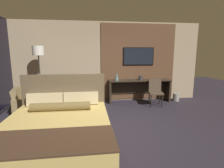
{
  "coord_description": "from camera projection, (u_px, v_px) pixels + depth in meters",
  "views": [
    {
      "loc": [
        -0.42,
        -3.63,
        1.75
      ],
      "look_at": [
        0.17,
        0.86,
        0.93
      ],
      "focal_mm": 28.0,
      "sensor_mm": 36.0,
      "label": 1
    }
  ],
  "objects": [
    {
      "name": "ground_plane",
      "position": [
        110.0,
        132.0,
        3.91
      ],
      "size": [
        16.0,
        16.0,
        0.0
      ],
      "primitive_type": "plane",
      "color": "#28232D"
    },
    {
      "name": "wall_back_tv_panel",
      "position": [
        107.0,
        62.0,
        6.21
      ],
      "size": [
        7.2,
        0.09,
        2.8
      ],
      "color": "tan",
      "rests_on": "ground_plane"
    },
    {
      "name": "bed",
      "position": [
        58.0,
        132.0,
        3.15
      ],
      "size": [
        1.87,
        2.27,
        1.26
      ],
      "color": "#33281E",
      "rests_on": "ground_plane"
    },
    {
      "name": "desk",
      "position": [
        139.0,
        86.0,
        6.26
      ],
      "size": [
        2.19,
        0.47,
        0.79
      ],
      "color": "#2D2319",
      "rests_on": "ground_plane"
    },
    {
      "name": "tv",
      "position": [
        139.0,
        56.0,
        6.25
      ],
      "size": [
        1.11,
        0.04,
        0.63
      ],
      "color": "black"
    },
    {
      "name": "desk_chair",
      "position": [
        155.0,
        90.0,
        5.82
      ],
      "size": [
        0.51,
        0.51,
        0.88
      ],
      "rotation": [
        0.0,
        0.0,
        -0.16
      ],
      "color": "#4C3D2D",
      "rests_on": "ground_plane"
    },
    {
      "name": "armchair_by_window",
      "position": [
        30.0,
        106.0,
        4.92
      ],
      "size": [
        0.98,
        1.0,
        0.79
      ],
      "rotation": [
        0.0,
        0.0,
        1.78
      ],
      "color": "olive",
      "rests_on": "ground_plane"
    },
    {
      "name": "floor_lamp",
      "position": [
        38.0,
        56.0,
        5.32
      ],
      "size": [
        0.34,
        0.34,
        1.95
      ],
      "color": "#282623",
      "rests_on": "ground_plane"
    },
    {
      "name": "vase_tall",
      "position": [
        117.0,
        76.0,
        6.01
      ],
      "size": [
        0.15,
        0.15,
        0.3
      ],
      "color": "#4C706B",
      "rests_on": "desk"
    },
    {
      "name": "vase_short",
      "position": [
        140.0,
        78.0,
        6.11
      ],
      "size": [
        0.14,
        0.14,
        0.15
      ],
      "color": "#333338",
      "rests_on": "desk"
    },
    {
      "name": "book",
      "position": [
        130.0,
        80.0,
        6.16
      ],
      "size": [
        0.26,
        0.21,
        0.03
      ],
      "color": "#332D28",
      "rests_on": "desk"
    },
    {
      "name": "waste_bin",
      "position": [
        176.0,
        97.0,
        6.38
      ],
      "size": [
        0.22,
        0.22,
        0.28
      ],
      "color": "gray",
      "rests_on": "ground_plane"
    }
  ]
}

